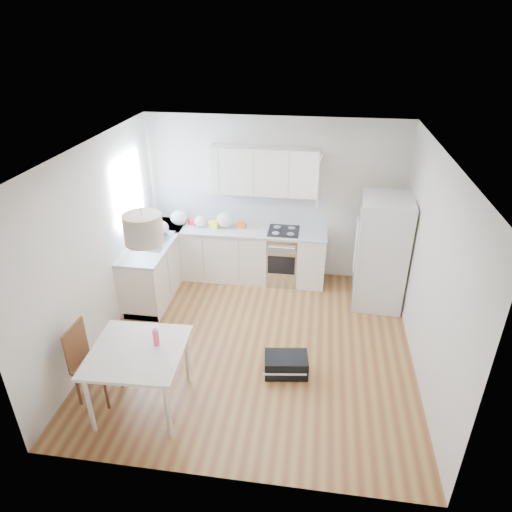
{
  "coord_description": "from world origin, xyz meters",
  "views": [
    {
      "loc": [
        0.72,
        -4.97,
        4.03
      ],
      "look_at": [
        -0.06,
        0.4,
        1.17
      ],
      "focal_mm": 32.0,
      "sensor_mm": 36.0,
      "label": 1
    }
  ],
  "objects": [
    {
      "name": "grocery_bag_b",
      "position": [
        -1.19,
        1.79,
        1.01
      ],
      "size": [
        0.21,
        0.18,
        0.19
      ],
      "primitive_type": "ellipsoid",
      "color": "white",
      "rests_on": "counter_back"
    },
    {
      "name": "wall_back",
      "position": [
        0.0,
        2.1,
        1.35
      ],
      "size": [
        4.2,
        0.0,
        4.2
      ],
      "primitive_type": "plane",
      "rotation": [
        1.57,
        0.0,
        0.0
      ],
      "color": "beige",
      "rests_on": "floor"
    },
    {
      "name": "wall_left",
      "position": [
        -2.1,
        0.0,
        1.35
      ],
      "size": [
        0.0,
        4.2,
        4.2
      ],
      "primitive_type": "plane",
      "rotation": [
        1.57,
        0.0,
        1.57
      ],
      "color": "beige",
      "rests_on": "floor"
    },
    {
      "name": "snack_orange",
      "position": [
        -0.51,
        1.83,
        0.97
      ],
      "size": [
        0.16,
        0.12,
        0.1
      ],
      "primitive_type": "cube",
      "rotation": [
        0.0,
        0.0,
        -0.25
      ],
      "color": "#E35914",
      "rests_on": "counter_back"
    },
    {
      "name": "counter_left",
      "position": [
        -1.8,
        1.2,
        0.9
      ],
      "size": [
        0.64,
        1.82,
        0.04
      ],
      "primitive_type": "cube",
      "color": "#ABAEB0",
      "rests_on": "cabinets_left"
    },
    {
      "name": "sink",
      "position": [
        -1.8,
        1.15,
        0.92
      ],
      "size": [
        0.5,
        0.8,
        0.16
      ],
      "primitive_type": null,
      "color": "#B9BBBE",
      "rests_on": "counter_left"
    },
    {
      "name": "drink_bottle",
      "position": [
        -0.94,
        -1.16,
        0.92
      ],
      "size": [
        0.08,
        0.08,
        0.24
      ],
      "primitive_type": "cylinder",
      "rotation": [
        0.0,
        0.0,
        -0.27
      ],
      "color": "#EF4264",
      "rests_on": "dining_table"
    },
    {
      "name": "grocery_bag_d",
      "position": [
        -1.75,
        1.44,
        1.03
      ],
      "size": [
        0.24,
        0.2,
        0.21
      ],
      "primitive_type": "ellipsoid",
      "color": "white",
      "rests_on": "counter_back"
    },
    {
      "name": "snack_red",
      "position": [
        -1.34,
        1.86,
        0.97
      ],
      "size": [
        0.15,
        0.09,
        0.1
      ],
      "primitive_type": "cube",
      "rotation": [
        0.0,
        0.0,
        -0.03
      ],
      "color": "red",
      "rests_on": "counter_back"
    },
    {
      "name": "range_oven",
      "position": [
        0.2,
        1.8,
        0.44
      ],
      "size": [
        0.5,
        0.61,
        0.88
      ],
      "primitive_type": null,
      "color": "#B9BBBE",
      "rests_on": "floor"
    },
    {
      "name": "backsplash_left",
      "position": [
        -2.09,
        1.2,
        1.21
      ],
      "size": [
        0.01,
        1.8,
        0.58
      ],
      "primitive_type": "cube",
      "color": "white",
      "rests_on": "wall_left"
    },
    {
      "name": "pendant_lamp",
      "position": [
        -0.96,
        -1.09,
        2.18
      ],
      "size": [
        0.46,
        0.46,
        0.3
      ],
      "primitive_type": "cylinder",
      "rotation": [
        0.0,
        0.0,
        -0.21
      ],
      "color": "#B7A68D",
      "rests_on": "ceiling"
    },
    {
      "name": "dining_table",
      "position": [
        -1.13,
        -1.28,
        0.71
      ],
      "size": [
        1.06,
        1.06,
        0.8
      ],
      "rotation": [
        0.0,
        0.0,
        0.04
      ],
      "color": "beige",
      "rests_on": "floor"
    },
    {
      "name": "dining_chair",
      "position": [
        -1.69,
        -1.21,
        0.49
      ],
      "size": [
        0.43,
        0.43,
        0.98
      ],
      "primitive_type": null,
      "rotation": [
        0.0,
        0.0,
        -0.04
      ],
      "color": "#4A2F16",
      "rests_on": "floor"
    },
    {
      "name": "gym_bag",
      "position": [
        0.46,
        -0.5,
        0.12
      ],
      "size": [
        0.58,
        0.42,
        0.25
      ],
      "primitive_type": "cube",
      "rotation": [
        0.0,
        0.0,
        0.13
      ],
      "color": "black",
      "rests_on": "floor"
    },
    {
      "name": "refrigerator",
      "position": [
        1.74,
        1.39,
        0.86
      ],
      "size": [
        0.88,
        0.91,
        1.73
      ],
      "primitive_type": null,
      "rotation": [
        0.0,
        0.0,
        -0.06
      ],
      "color": "silver",
      "rests_on": "floor"
    },
    {
      "name": "snack_yellow",
      "position": [
        -0.96,
        1.78,
        0.97
      ],
      "size": [
        0.18,
        0.15,
        0.11
      ],
      "primitive_type": "cube",
      "rotation": [
        0.0,
        0.0,
        -0.35
      ],
      "color": "yellow",
      "rests_on": "counter_back"
    },
    {
      "name": "grocery_bag_a",
      "position": [
        -1.56,
        1.8,
        1.05
      ],
      "size": [
        0.28,
        0.24,
        0.25
      ],
      "primitive_type": "ellipsoid",
      "color": "white",
      "rests_on": "counter_back"
    },
    {
      "name": "cabinets_left",
      "position": [
        -1.8,
        1.2,
        0.44
      ],
      "size": [
        0.6,
        1.8,
        0.88
      ],
      "primitive_type": "cube",
      "color": "white",
      "rests_on": "floor"
    },
    {
      "name": "counter_back",
      "position": [
        -0.6,
        1.8,
        0.9
      ],
      "size": [
        3.02,
        0.64,
        0.04
      ],
      "primitive_type": "cube",
      "color": "#ABAEB0",
      "rests_on": "cabinets_back"
    },
    {
      "name": "grocery_bag_c",
      "position": [
        -0.77,
        1.82,
        1.05
      ],
      "size": [
        0.29,
        0.25,
        0.26
      ],
      "primitive_type": "ellipsoid",
      "color": "white",
      "rests_on": "counter_back"
    },
    {
      "name": "upper_cabinets",
      "position": [
        -0.15,
        1.94,
        1.88
      ],
      "size": [
        1.7,
        0.32,
        0.75
      ],
      "primitive_type": "cube",
      "color": "white",
      "rests_on": "wall_back"
    },
    {
      "name": "cabinets_back",
      "position": [
        -0.6,
        1.8,
        0.44
      ],
      "size": [
        3.0,
        0.6,
        0.88
      ],
      "primitive_type": "cube",
      "color": "white",
      "rests_on": "floor"
    },
    {
      "name": "window_glassblock",
      "position": [
        -2.09,
        1.15,
        1.75
      ],
      "size": [
        0.02,
        1.0,
        1.0
      ],
      "primitive_type": "cube",
      "color": "#BFE0F9",
      "rests_on": "wall_left"
    },
    {
      "name": "wall_right",
      "position": [
        2.1,
        0.0,
        1.35
      ],
      "size": [
        0.0,
        4.2,
        4.2
      ],
      "primitive_type": "plane",
      "rotation": [
        1.57,
        0.0,
        -1.57
      ],
      "color": "beige",
      "rests_on": "floor"
    },
    {
      "name": "backsplash_back",
      "position": [
        -0.6,
        2.09,
        1.21
      ],
      "size": [
        3.0,
        0.01,
        0.58
      ],
      "primitive_type": "cube",
      "color": "white",
      "rests_on": "wall_back"
    },
    {
      "name": "ceiling",
      "position": [
        0.0,
        0.0,
        2.7
      ],
      "size": [
        4.2,
        4.2,
        0.0
      ],
      "primitive_type": "plane",
      "rotation": [
        3.14,
        0.0,
        0.0
      ],
      "color": "white",
      "rests_on": "wall_back"
    },
    {
      "name": "floor",
      "position": [
        0.0,
        0.0,
        0.0
      ],
      "size": [
        4.2,
        4.2,
        0.0
      ],
      "primitive_type": "plane",
      "color": "brown",
      "rests_on": "ground"
    },
    {
      "name": "grocery_bag_e",
      "position": [
        -1.76,
        1.06,
        1.05
      ],
      "size": [
        0.29,
        0.25,
        0.26
      ],
      "primitive_type": "ellipsoid",
      "color": "white",
      "rests_on": "counter_left"
    }
  ]
}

